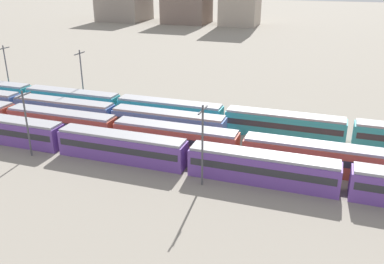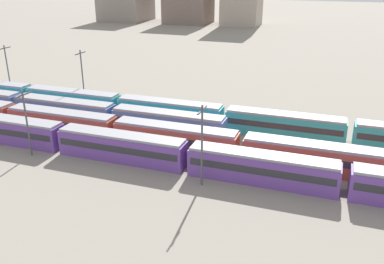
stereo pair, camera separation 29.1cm
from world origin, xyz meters
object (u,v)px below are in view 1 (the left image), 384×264
Objects in this scene: train_track_2 at (64,110)px; catenary_pole_1 at (82,76)px; train_track_0 at (188,157)px; catenary_pole_2 at (26,120)px; catenary_pole_0 at (202,142)px; catenary_pole_3 at (7,69)px; train_track_3 at (224,118)px; train_track_1 at (175,138)px.

catenary_pole_1 is (-1.39, 8.11, 3.91)m from train_track_2.
train_track_0 is 33.21m from catenary_pole_1.
train_track_2 is at bearing 106.47° from catenary_pole_2.
catenary_pole_0 is 0.95× the size of catenary_pole_1.
catenary_pole_3 reaches higher than catenary_pole_0.
train_track_3 is at bearing -3.57° from catenary_pole_3.
train_track_2 is at bearing -80.30° from catenary_pole_1.
train_track_1 is 1.68× the size of train_track_2.
train_track_2 is 26.96m from train_track_3.
train_track_2 is 20.37m from catenary_pole_3.
train_track_1 is 11.26m from catenary_pole_0.
catenary_pole_3 is (-18.34, 8.00, 3.85)m from train_track_2.
catenary_pole_3 is at bearing 157.43° from train_track_0.
catenary_pole_1 reaches higher than catenary_pole_3.
catenary_pole_1 is at bearing 174.03° from train_track_3.
catenary_pole_2 is 30.89m from catenary_pole_3.
catenary_pole_0 is at bearing -25.12° from train_track_2.
train_track_0 is at bearing -22.57° from catenary_pole_3.
train_track_2 is at bearing -23.56° from catenary_pole_3.
catenary_pole_2 reaches higher than train_track_1.
catenary_pole_3 is at bearing 156.44° from train_track_2.
catenary_pole_0 is 24.83m from catenary_pole_2.
catenary_pole_1 is (-30.17, 21.61, 0.24)m from catenary_pole_0.
train_track_0 is at bearing 7.73° from catenary_pole_2.
train_track_0 and train_track_3 have the same top height.
train_track_3 is (4.33, 10.40, 0.00)m from train_track_1.
train_track_0 and train_track_1 have the same top height.
train_track_3 is 19.20m from catenary_pole_0.
train_track_1 is at bearing 24.25° from catenary_pole_2.
train_track_0 is 27.92m from train_track_2.
train_track_0 is 10.81× the size of catenary_pole_3.
train_track_2 is (-25.91, 10.40, -0.00)m from train_track_0.
train_track_2 is 14.33m from catenary_pole_2.
train_track_0 is at bearing -21.87° from train_track_2.
train_track_3 is at bearing 11.12° from train_track_2.
catenary_pole_1 is (-23.50, 13.31, 3.91)m from train_track_1.
catenary_pole_2 is at bearing -43.80° from catenary_pole_3.
catenary_pole_0 reaches higher than catenary_pole_2.
catenary_pole_3 reaches higher than train_track_3.
catenary_pole_0 is at bearing -51.21° from train_track_1.
train_track_3 is (0.54, 15.60, 0.00)m from train_track_0.
catenary_pole_0 is (2.34, -18.70, 3.66)m from train_track_3.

